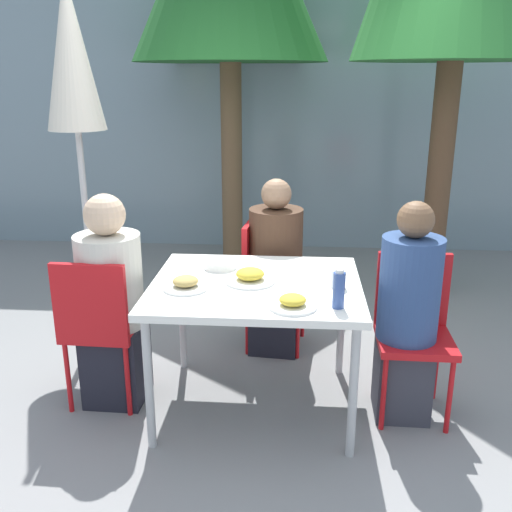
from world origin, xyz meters
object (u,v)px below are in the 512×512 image
object	(u,v)px
closed_umbrella	(72,69)
salad_bowl	(220,264)
person_right	(407,318)
person_far	(275,272)
chair_left	(99,321)
chair_right	(413,321)
bottle	(339,290)
chair_far	(265,274)
drinking_cup	(338,279)
person_left	(112,307)

from	to	relation	value
closed_umbrella	salad_bowl	distance (m)	1.62
person_right	person_far	distance (m)	1.05
closed_umbrella	chair_left	bearing A→B (deg)	-67.73
closed_umbrella	salad_bowl	bearing A→B (deg)	-32.20
chair_right	person_right	bearing A→B (deg)	57.94
chair_left	salad_bowl	xyz separation A→B (m)	(0.64, 0.29, 0.25)
salad_bowl	closed_umbrella	bearing A→B (deg)	147.80
chair_right	bottle	size ratio (longest dim) A/B	4.57
chair_left	closed_umbrella	xyz separation A→B (m)	(-0.38, 0.93, 1.33)
bottle	salad_bowl	size ratio (longest dim) A/B	1.03
bottle	chair_left	bearing A→B (deg)	168.54
chair_far	bottle	xyz separation A→B (m)	(0.42, -1.10, 0.32)
chair_far	bottle	size ratio (longest dim) A/B	4.57
chair_left	person_right	bearing A→B (deg)	3.00
chair_left	closed_umbrella	bearing A→B (deg)	113.86
chair_far	drinking_cup	world-z (taller)	chair_far
person_far	closed_umbrella	bearing A→B (deg)	-90.31
person_right	bottle	size ratio (longest dim) A/B	6.25
chair_far	chair_right	bearing A→B (deg)	55.95
person_left	salad_bowl	world-z (taller)	person_left
person_left	salad_bowl	bearing A→B (deg)	21.39
person_right	person_far	world-z (taller)	person_right
chair_right	chair_far	xyz separation A→B (m)	(-0.86, 0.72, 0.00)
chair_right	chair_far	world-z (taller)	same
person_right	bottle	world-z (taller)	person_right
bottle	drinking_cup	xyz separation A→B (m)	(0.02, 0.28, -0.05)
chair_far	bottle	bearing A→B (deg)	26.62
person_left	chair_right	xyz separation A→B (m)	(1.67, 0.04, -0.05)
person_right	chair_far	xyz separation A→B (m)	(-0.81, 0.80, -0.05)
chair_left	chair_right	size ratio (longest dim) A/B	1.00
person_right	drinking_cup	size ratio (longest dim) A/B	13.07
person_far	drinking_cup	world-z (taller)	person_far
closed_umbrella	person_right	bearing A→B (deg)	-23.39
person_left	person_far	distance (m)	1.14
person_right	closed_umbrella	bearing A→B (deg)	-22.35
chair_far	salad_bowl	size ratio (longest dim) A/B	4.71
person_far	salad_bowl	size ratio (longest dim) A/B	6.31
chair_far	closed_umbrella	distance (m)	1.82
chair_left	chair_far	distance (m)	1.21
closed_umbrella	salad_bowl	size ratio (longest dim) A/B	12.99
chair_left	bottle	size ratio (longest dim) A/B	4.57
chair_left	bottle	xyz separation A→B (m)	(1.28, -0.26, 0.32)
chair_right	drinking_cup	xyz separation A→B (m)	(-0.43, -0.10, 0.27)
chair_left	closed_umbrella	world-z (taller)	closed_umbrella
chair_left	salad_bowl	distance (m)	0.74
person_left	chair_right	size ratio (longest dim) A/B	1.37
drinking_cup	chair_right	bearing A→B (deg)	13.63
closed_umbrella	drinking_cup	xyz separation A→B (m)	(1.68, -0.91, -1.05)
chair_right	drinking_cup	world-z (taller)	chair_right
chair_right	person_far	xyz separation A→B (m)	(-0.79, 0.67, 0.03)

